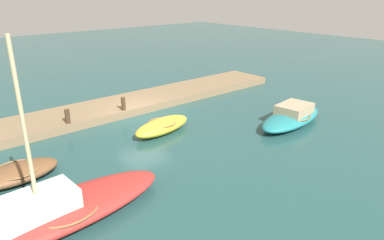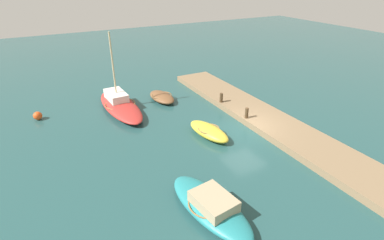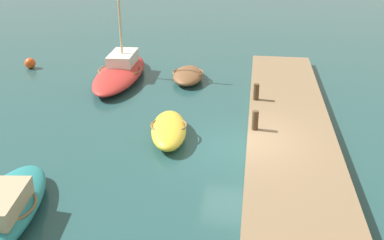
# 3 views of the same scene
# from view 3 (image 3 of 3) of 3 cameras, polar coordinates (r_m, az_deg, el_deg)

# --- Properties ---
(ground_plane) EXTENTS (84.00, 84.00, 0.00)m
(ground_plane) POSITION_cam_3_polar(r_m,az_deg,el_deg) (16.27, 5.82, -3.60)
(ground_plane) COLOR #234C4C
(dock_platform) EXTENTS (22.39, 3.17, 0.43)m
(dock_platform) POSITION_cam_3_polar(r_m,az_deg,el_deg) (16.24, 12.61, -3.29)
(dock_platform) COLOR #846B4C
(dock_platform) RESTS_ON ground_plane
(rowboat_brown) EXTENTS (3.15, 1.74, 0.60)m
(rowboat_brown) POSITION_cam_3_polar(r_m,az_deg,el_deg) (23.19, -0.51, 5.74)
(rowboat_brown) COLOR brown
(rowboat_brown) RESTS_ON ground_plane
(rowboat_yellow) EXTENTS (3.53, 1.84, 0.70)m
(rowboat_yellow) POSITION_cam_3_polar(r_m,az_deg,el_deg) (16.82, -2.97, -1.20)
(rowboat_yellow) COLOR gold
(rowboat_yellow) RESTS_ON ground_plane
(sailboat_red) EXTENTS (6.98, 2.54, 5.72)m
(sailboat_red) POSITION_cam_3_polar(r_m,az_deg,el_deg) (23.70, -9.12, 6.22)
(sailboat_red) COLOR #B72D28
(sailboat_red) RESTS_ON ground_plane
(motorboat_teal) EXTENTS (5.16, 2.46, 1.06)m
(motorboat_teal) POSITION_cam_3_polar(r_m,az_deg,el_deg) (13.17, -23.30, -10.54)
(motorboat_teal) COLOR teal
(motorboat_teal) RESTS_ON ground_plane
(mooring_post_west) EXTENTS (0.23, 0.23, 0.74)m
(mooring_post_west) POSITION_cam_3_polar(r_m,az_deg,el_deg) (16.64, 8.06, -0.04)
(mooring_post_west) COLOR #47331E
(mooring_post_west) RESTS_ON dock_platform
(mooring_post_mid_west) EXTENTS (0.24, 0.24, 0.71)m
(mooring_post_mid_west) POSITION_cam_3_polar(r_m,az_deg,el_deg) (19.58, 8.18, 3.57)
(mooring_post_mid_west) COLOR #47331E
(mooring_post_mid_west) RESTS_ON dock_platform
(marker_buoy) EXTENTS (0.60, 0.60, 0.60)m
(marker_buoy) POSITION_cam_3_polar(r_m,az_deg,el_deg) (26.90, -19.94, 6.82)
(marker_buoy) COLOR #E54C19
(marker_buoy) RESTS_ON ground_plane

